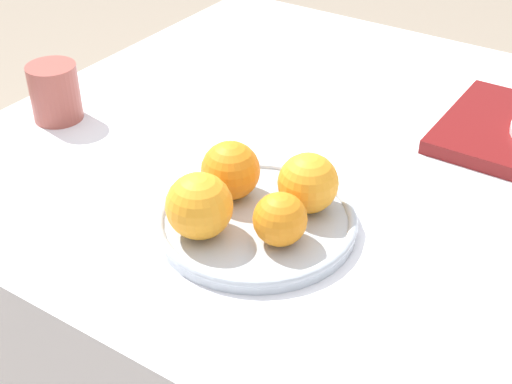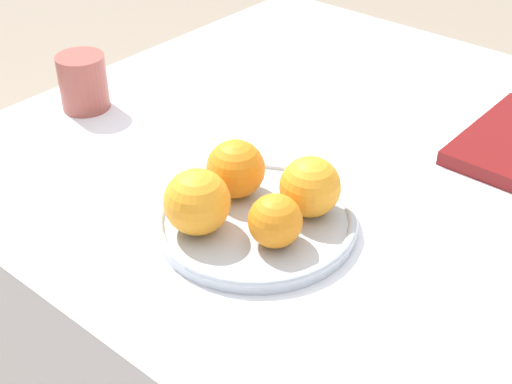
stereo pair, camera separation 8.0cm
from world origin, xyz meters
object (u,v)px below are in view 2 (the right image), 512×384
object	(u,v)px
orange_1	(236,169)
orange_2	(197,202)
orange_3	(310,187)
orange_0	(275,221)
fruit_platter	(256,221)
cup_2	(83,82)

from	to	relation	value
orange_1	orange_2	xyz separation A→B (m)	(0.01, -0.08, 0.00)
orange_1	orange_3	distance (m)	0.09
orange_0	orange_1	size ratio (longest dim) A/B	0.85
fruit_platter	orange_1	bearing A→B (deg)	155.91
fruit_platter	orange_3	size ratio (longest dim) A/B	3.31
fruit_platter	cup_2	distance (m)	0.40
orange_1	cup_2	bearing A→B (deg)	173.43
orange_1	orange_3	bearing A→B (deg)	16.58
cup_2	orange_3	bearing A→B (deg)	-1.60
fruit_platter	orange_2	size ratio (longest dim) A/B	3.13
orange_0	cup_2	xyz separation A→B (m)	(-0.43, 0.08, -0.00)
orange_2	cup_2	distance (m)	0.37
orange_1	orange_2	world-z (taller)	orange_2
cup_2	fruit_platter	bearing A→B (deg)	-9.04
fruit_platter	orange_2	bearing A→B (deg)	-122.51
orange_1	orange_2	size ratio (longest dim) A/B	0.94
orange_3	orange_1	bearing A→B (deg)	-163.42
fruit_platter	orange_3	distance (m)	0.07
fruit_platter	orange_2	xyz separation A→B (m)	(-0.04, -0.06, 0.04)
orange_2	orange_3	world-z (taller)	orange_2
fruit_platter	cup_2	size ratio (longest dim) A/B	2.83
orange_0	orange_1	world-z (taller)	orange_1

